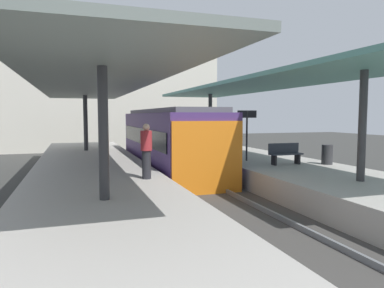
# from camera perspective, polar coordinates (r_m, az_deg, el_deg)

# --- Properties ---
(ground_plane) EXTENTS (80.00, 80.00, 0.00)m
(ground_plane) POSITION_cam_1_polar(r_m,az_deg,el_deg) (14.51, -0.07, -7.32)
(ground_plane) COLOR #383835
(platform_left) EXTENTS (4.40, 28.00, 1.00)m
(platform_left) POSITION_cam_1_polar(r_m,az_deg,el_deg) (13.73, -15.39, -6.05)
(platform_left) COLOR #ADA8A0
(platform_left) RESTS_ON ground_plane
(platform_right) EXTENTS (4.40, 28.00, 1.00)m
(platform_right) POSITION_cam_1_polar(r_m,az_deg,el_deg) (16.01, 13.00, -4.49)
(platform_right) COLOR #ADA8A0
(platform_right) RESTS_ON ground_plane
(track_ballast) EXTENTS (3.20, 28.00, 0.20)m
(track_ballast) POSITION_cam_1_polar(r_m,az_deg,el_deg) (14.49, -0.07, -6.93)
(track_ballast) COLOR #423F3D
(track_ballast) RESTS_ON ground_plane
(rail_near_side) EXTENTS (0.08, 28.00, 0.14)m
(rail_near_side) POSITION_cam_1_polar(r_m,az_deg,el_deg) (14.25, -2.83, -6.44)
(rail_near_side) COLOR slate
(rail_near_side) RESTS_ON track_ballast
(rail_far_side) EXTENTS (0.08, 28.00, 0.14)m
(rail_far_side) POSITION_cam_1_polar(r_m,az_deg,el_deg) (14.70, 2.61, -6.10)
(rail_far_side) COLOR slate
(rail_far_side) RESTS_ON track_ballast
(commuter_train) EXTENTS (2.78, 10.93, 3.10)m
(commuter_train) POSITION_cam_1_polar(r_m,az_deg,el_deg) (17.70, -3.74, 0.47)
(commuter_train) COLOR #472D6B
(commuter_train) RESTS_ON track_ballast
(canopy_left) EXTENTS (4.18, 21.00, 3.29)m
(canopy_left) POSITION_cam_1_polar(r_m,az_deg,el_deg) (14.94, -15.98, 8.93)
(canopy_left) COLOR #333335
(canopy_left) RESTS_ON platform_left
(canopy_right) EXTENTS (4.18, 21.00, 3.51)m
(canopy_right) POSITION_cam_1_polar(r_m,az_deg,el_deg) (17.08, 10.76, 9.16)
(canopy_right) COLOR #333335
(canopy_right) RESTS_ON platform_right
(platform_bench) EXTENTS (1.40, 0.41, 0.86)m
(platform_bench) POSITION_cam_1_polar(r_m,az_deg,el_deg) (15.04, 14.62, -1.40)
(platform_bench) COLOR black
(platform_bench) RESTS_ON platform_right
(platform_sign) EXTENTS (0.90, 0.08, 2.21)m
(platform_sign) POSITION_cam_1_polar(r_m,az_deg,el_deg) (15.79, 8.76, 3.19)
(platform_sign) COLOR #262628
(platform_sign) RESTS_ON platform_right
(litter_bin) EXTENTS (0.44, 0.44, 0.80)m
(litter_bin) POSITION_cam_1_polar(r_m,az_deg,el_deg) (15.58, 20.76, -1.58)
(litter_bin) COLOR #2D2D30
(litter_bin) RESTS_ON platform_right
(passenger_near_bench) EXTENTS (0.36, 0.36, 1.74)m
(passenger_near_bench) POSITION_cam_1_polar(r_m,az_deg,el_deg) (11.28, -7.29, -0.99)
(passenger_near_bench) COLOR #232328
(passenger_near_bench) RESTS_ON platform_left
(station_building_backdrop) EXTENTS (18.00, 6.00, 11.00)m
(station_building_backdrop) POSITION_cam_1_polar(r_m,az_deg,el_deg) (33.76, -12.46, 8.73)
(station_building_backdrop) COLOR beige
(station_building_backdrop) RESTS_ON ground_plane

